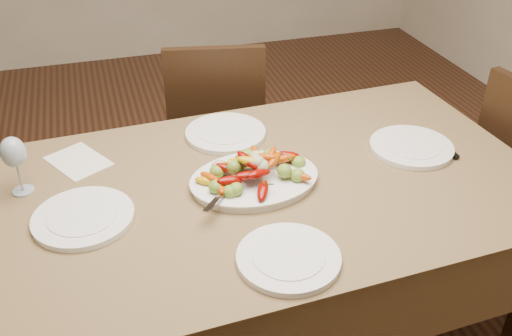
{
  "coord_description": "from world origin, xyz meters",
  "views": [
    {
      "loc": [
        -0.28,
        -1.57,
        1.78
      ],
      "look_at": [
        0.16,
        -0.15,
        0.82
      ],
      "focal_mm": 40.0,
      "sensor_mm": 36.0,
      "label": 1
    }
  ],
  "objects": [
    {
      "name": "dining_table",
      "position": [
        0.16,
        -0.15,
        0.38
      ],
      "size": [
        1.88,
        1.12,
        0.76
      ],
      "primitive_type": "cube",
      "rotation": [
        0.0,
        0.0,
        0.04
      ],
      "color": "brown",
      "rests_on": "ground"
    },
    {
      "name": "serving_platter",
      "position": [
        0.15,
        -0.14,
        0.77
      ],
      "size": [
        0.41,
        0.31,
        0.02
      ],
      "primitive_type": "ellipsoid",
      "rotation": [
        0.0,
        0.0,
        0.04
      ],
      "color": "white",
      "rests_on": "dining_table"
    },
    {
      "name": "plate_near",
      "position": [
        0.13,
        -0.51,
        0.77
      ],
      "size": [
        0.28,
        0.28,
        0.02
      ],
      "primitive_type": "cylinder",
      "color": "white",
      "rests_on": "dining_table"
    },
    {
      "name": "roasted_vegetables",
      "position": [
        0.15,
        -0.14,
        0.83
      ],
      "size": [
        0.34,
        0.24,
        0.09
      ],
      "primitive_type": null,
      "rotation": [
        0.0,
        0.0,
        0.04
      ],
      "color": "#6B0602",
      "rests_on": "serving_platter"
    },
    {
      "name": "table_knife",
      "position": [
        0.85,
        -0.12,
        0.76
      ],
      "size": [
        0.02,
        0.2,
        0.01
      ],
      "primitive_type": null,
      "rotation": [
        0.0,
        0.0,
        0.03
      ],
      "color": "#9EA0A8",
      "rests_on": "dining_table"
    },
    {
      "name": "wine_glass",
      "position": [
        -0.55,
        0.03,
        0.86
      ],
      "size": [
        0.08,
        0.08,
        0.2
      ],
      "primitive_type": null,
      "color": "#8C99A5",
      "rests_on": "dining_table"
    },
    {
      "name": "plate_right",
      "position": [
        0.74,
        -0.1,
        0.77
      ],
      "size": [
        0.29,
        0.29,
        0.02
      ],
      "primitive_type": "cylinder",
      "color": "white",
      "rests_on": "dining_table"
    },
    {
      "name": "floor",
      "position": [
        0.0,
        0.0,
        0.0
      ],
      "size": [
        6.0,
        6.0,
        0.0
      ],
      "primitive_type": "plane",
      "color": "#3E2113",
      "rests_on": "ground"
    },
    {
      "name": "chair_far",
      "position": [
        0.23,
        0.75,
        0.47
      ],
      "size": [
        0.5,
        0.5,
        0.95
      ],
      "primitive_type": null,
      "rotation": [
        0.0,
        0.0,
        2.94
      ],
      "color": "black",
      "rests_on": "ground"
    },
    {
      "name": "serving_spoon",
      "position": [
        0.09,
        -0.18,
        0.81
      ],
      "size": [
        0.26,
        0.22,
        0.03
      ],
      "primitive_type": null,
      "rotation": [
        0.0,
        0.0,
        -0.67
      ],
      "color": "#9EA0A8",
      "rests_on": "serving_platter"
    },
    {
      "name": "plate_far",
      "position": [
        0.14,
        0.19,
        0.77
      ],
      "size": [
        0.29,
        0.29,
        0.02
      ],
      "primitive_type": "cylinder",
      "color": "white",
      "rests_on": "dining_table"
    },
    {
      "name": "plate_left",
      "position": [
        -0.38,
        -0.18,
        0.77
      ],
      "size": [
        0.29,
        0.29,
        0.02
      ],
      "primitive_type": "cylinder",
      "color": "white",
      "rests_on": "dining_table"
    },
    {
      "name": "menu_card",
      "position": [
        -0.38,
        0.16,
        0.76
      ],
      "size": [
        0.23,
        0.26,
        0.0
      ],
      "primitive_type": "cube",
      "rotation": [
        0.0,
        0.0,
        0.51
      ],
      "color": "silver",
      "rests_on": "dining_table"
    }
  ]
}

